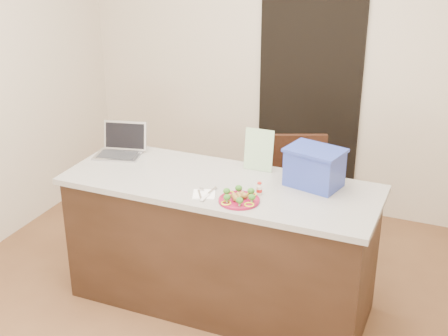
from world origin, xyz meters
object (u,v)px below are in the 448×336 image
at_px(island, 220,244).
at_px(laptop, 121,146).
at_px(yogurt_bottle, 259,189).
at_px(plate, 239,200).
at_px(chair, 292,192).
at_px(blue_box, 314,167).
at_px(napkin, 204,194).

relative_size(island, laptop, 5.76).
distance_m(yogurt_bottle, laptop, 1.17).
xyz_separation_m(island, plate, (0.22, -0.21, 0.47)).
height_order(island, chair, chair).
xyz_separation_m(yogurt_bottle, laptop, (-1.14, 0.25, 0.03)).
bearing_deg(laptop, chair, 14.50).
xyz_separation_m(blue_box, chair, (-0.31, 0.59, -0.49)).
xyz_separation_m(island, napkin, (-0.02, -0.21, 0.46)).
xyz_separation_m(laptop, chair, (1.11, 0.59, -0.42)).
bearing_deg(napkin, plate, -1.18).
height_order(island, laptop, laptop).
relative_size(napkin, chair, 0.14).
bearing_deg(yogurt_bottle, island, 166.95).
relative_size(island, chair, 2.09).
bearing_deg(chair, laptop, -174.89).
bearing_deg(laptop, yogurt_bottle, -25.90).
bearing_deg(plate, blue_box, 48.62).
bearing_deg(island, yogurt_bottle, -13.05).
bearing_deg(plate, chair, 87.36).
bearing_deg(plate, island, 135.51).
bearing_deg(napkin, chair, 74.00).
bearing_deg(yogurt_bottle, chair, 92.12).
height_order(plate, laptop, laptop).
bearing_deg(yogurt_bottle, napkin, -155.69).
height_order(yogurt_bottle, chair, yogurt_bottle).
height_order(napkin, yogurt_bottle, yogurt_bottle).
xyz_separation_m(napkin, blue_box, (0.59, 0.39, 0.12)).
bearing_deg(plate, yogurt_bottle, 62.32).
bearing_deg(laptop, blue_box, -13.37).
xyz_separation_m(yogurt_bottle, blue_box, (0.28, 0.25, 0.09)).
bearing_deg(blue_box, island, -148.89).
bearing_deg(chair, napkin, -128.97).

